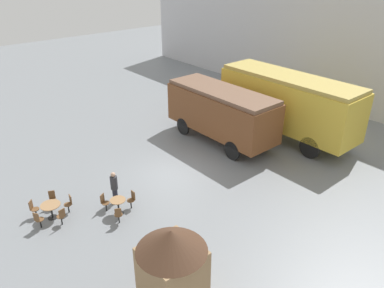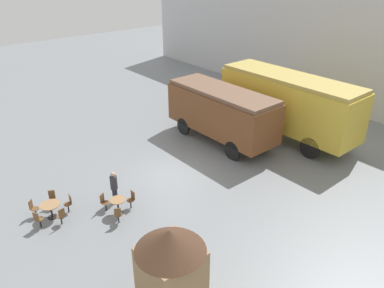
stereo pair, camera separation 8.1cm
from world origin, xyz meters
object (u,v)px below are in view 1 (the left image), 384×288
at_px(cafe_chair_0, 132,198).
at_px(ticket_kiosk, 172,263).
at_px(passenger_coach_wooden, 221,111).
at_px(cafe_table_mid, 51,207).
at_px(cafe_table_near, 118,204).
at_px(visitor_person, 114,186).
at_px(passenger_coach_vintage, 288,101).

distance_m(cafe_chair_0, ticket_kiosk, 5.80).
relative_size(passenger_coach_wooden, cafe_chair_0, 8.58).
distance_m(passenger_coach_wooden, ticket_kiosk, 12.69).
bearing_deg(cafe_table_mid, passenger_coach_wooden, 94.09).
relative_size(cafe_table_mid, cafe_chair_0, 1.01).
height_order(cafe_table_near, cafe_chair_0, cafe_chair_0).
height_order(cafe_table_mid, cafe_chair_0, cafe_chair_0).
bearing_deg(cafe_table_near, visitor_person, 158.56).
relative_size(cafe_chair_0, visitor_person, 0.53).
bearing_deg(cafe_table_mid, visitor_person, 74.18).
bearing_deg(ticket_kiosk, visitor_person, 167.50).
xyz_separation_m(passenger_coach_wooden, cafe_chair_0, (2.49, -8.16, -1.53)).
distance_m(passenger_coach_vintage, ticket_kiosk, 14.69).
distance_m(visitor_person, ticket_kiosk, 6.50).
height_order(passenger_coach_vintage, cafe_table_near, passenger_coach_vintage).
relative_size(cafe_table_near, visitor_person, 0.47).
relative_size(passenger_coach_vintage, cafe_chair_0, 10.58).
bearing_deg(cafe_chair_0, ticket_kiosk, 71.56).
xyz_separation_m(cafe_table_mid, cafe_chair_0, (1.68, 3.17, -0.06)).
height_order(cafe_table_near, visitor_person, visitor_person).
bearing_deg(visitor_person, passenger_coach_wooden, 100.62).
bearing_deg(visitor_person, cafe_chair_0, 22.94).
xyz_separation_m(cafe_table_mid, visitor_person, (0.79, 2.79, 0.33)).
distance_m(cafe_table_mid, ticket_kiosk, 7.31).
bearing_deg(cafe_chair_0, passenger_coach_vintage, -179.08).
height_order(cafe_table_mid, ticket_kiosk, ticket_kiosk).
bearing_deg(ticket_kiosk, cafe_table_mid, -168.85).
bearing_deg(cafe_table_near, passenger_coach_vintage, 91.14).
bearing_deg(visitor_person, ticket_kiosk, -12.50).
relative_size(passenger_coach_vintage, ticket_kiosk, 3.07).
relative_size(visitor_person, ticket_kiosk, 0.55).
distance_m(passenger_coach_wooden, visitor_person, 8.76).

